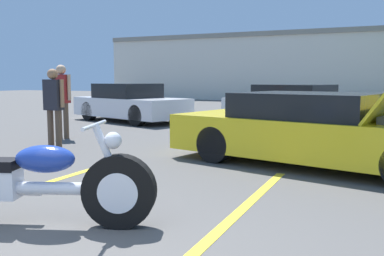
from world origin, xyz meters
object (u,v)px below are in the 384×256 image
(motorcycle, at_px, (15,182))
(spectator_by_show_car, at_px, (54,102))
(spectator_near_motorcycle, at_px, (62,95))
(parked_car_mid_row, at_px, (298,107))
(parked_car_left_row, at_px, (130,104))
(show_car_hood_open, at_px, (320,130))

(motorcycle, xyz_separation_m, spectator_by_show_car, (-2.84, 3.71, 0.52))
(spectator_near_motorcycle, distance_m, spectator_by_show_car, 1.51)
(parked_car_mid_row, bearing_deg, parked_car_left_row, -157.78)
(parked_car_mid_row, relative_size, spectator_by_show_car, 2.90)
(spectator_near_motorcycle, xyz_separation_m, spectator_by_show_car, (0.86, -1.24, -0.09))
(show_car_hood_open, height_order, parked_car_mid_row, show_car_hood_open)
(motorcycle, height_order, parked_car_mid_row, parked_car_mid_row)
(motorcycle, relative_size, parked_car_mid_row, 0.56)
(spectator_near_motorcycle, bearing_deg, parked_car_mid_row, 44.53)
(show_car_hood_open, xyz_separation_m, spectator_by_show_car, (-5.09, -0.39, 0.36))
(show_car_hood_open, distance_m, spectator_near_motorcycle, 6.02)
(motorcycle, relative_size, show_car_hood_open, 0.51)
(show_car_hood_open, bearing_deg, spectator_by_show_car, -161.59)
(parked_car_mid_row, bearing_deg, show_car_hood_open, -58.66)
(motorcycle, relative_size, spectator_near_motorcycle, 1.50)
(parked_car_left_row, distance_m, spectator_by_show_car, 5.62)
(spectator_by_show_car, bearing_deg, show_car_hood_open, 4.38)
(spectator_by_show_car, bearing_deg, parked_car_left_row, 106.71)
(motorcycle, distance_m, spectator_by_show_car, 4.70)
(spectator_near_motorcycle, bearing_deg, parked_car_left_row, 100.33)
(motorcycle, distance_m, spectator_near_motorcycle, 6.21)
(motorcycle, bearing_deg, spectator_by_show_car, 107.00)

